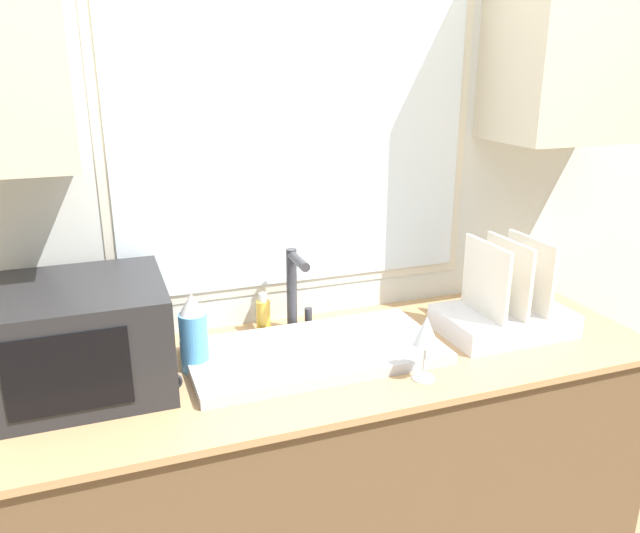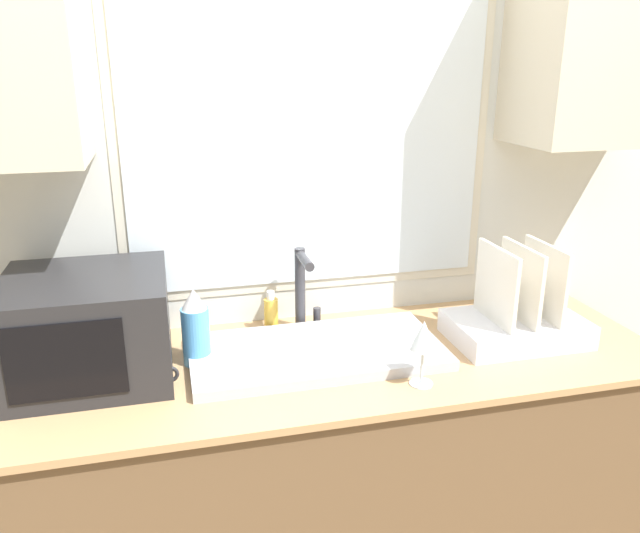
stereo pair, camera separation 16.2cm
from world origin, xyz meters
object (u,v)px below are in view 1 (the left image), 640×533
dish_rack (504,312)px  mug_near_sink (153,387)px  spray_bottle (194,334)px  wine_glass (426,333)px  microwave (83,337)px  faucet (295,285)px  soap_bottle (263,316)px

dish_rack → mug_near_sink: (-1.05, -0.05, -0.03)m
spray_bottle → mug_near_sink: size_ratio=1.83×
wine_glass → microwave: bearing=162.1°
dish_rack → mug_near_sink: 1.05m
mug_near_sink → wine_glass: size_ratio=0.67×
dish_rack → faucet: bearing=159.2°
faucet → dish_rack: size_ratio=0.67×
dish_rack → spray_bottle: 0.93m
faucet → spray_bottle: size_ratio=1.19×
microwave → dish_rack: 1.20m
dish_rack → mug_near_sink: size_ratio=3.26×
faucet → soap_bottle: 0.13m
spray_bottle → wine_glass: 0.61m
dish_rack → spray_bottle: size_ratio=1.78×
microwave → faucet: bearing=13.4°
microwave → wine_glass: microwave is taller
soap_bottle → mug_near_sink: (-0.36, -0.29, -0.02)m
microwave → soap_bottle: microwave is taller
microwave → mug_near_sink: size_ratio=3.45×
dish_rack → soap_bottle: 0.73m
faucet → dish_rack: dish_rack is taller
dish_rack → wine_glass: size_ratio=2.19×
microwave → soap_bottle: bearing=17.4°
faucet → soap_bottle: bearing=171.3°
soap_bottle → mug_near_sink: size_ratio=1.09×
soap_bottle → wine_glass: 0.53m
microwave → wine_glass: bearing=-17.9°
microwave → wine_glass: size_ratio=2.32×
microwave → wine_glass: (0.82, -0.26, -0.00)m
microwave → spray_bottle: (0.27, -0.00, -0.03)m
mug_near_sink → wine_glass: (0.67, -0.13, 0.09)m
faucet → soap_bottle: size_ratio=1.98×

